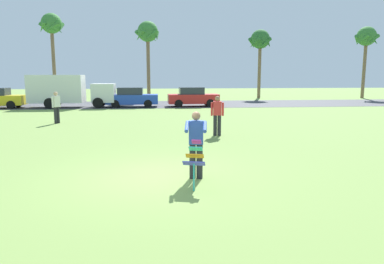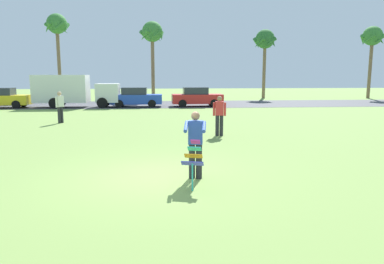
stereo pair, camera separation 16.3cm
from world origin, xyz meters
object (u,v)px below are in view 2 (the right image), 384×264
(parked_truck_white_box, at_px, (72,90))
(person_kite_flyer, at_px, (195,142))
(palm_tree_right_near, at_px, (152,35))
(person_walker_far, at_px, (60,106))
(parked_car_yellow, at_px, (2,98))
(palm_tree_far_left, at_px, (372,39))
(palm_tree_left_near, at_px, (57,28))
(person_walker_near, at_px, (219,115))
(parked_car_red, at_px, (197,97))
(kite_held, at_px, (193,158))
(parked_car_blue, at_px, (136,98))
(palm_tree_centre_far, at_px, (265,42))

(parked_truck_white_box, bearing_deg, person_kite_flyer, -69.23)
(palm_tree_right_near, relative_size, person_walker_far, 4.67)
(parked_car_yellow, height_order, palm_tree_far_left, palm_tree_far_left)
(palm_tree_left_near, xyz_separation_m, person_walker_near, (13.32, -24.89, -6.60))
(palm_tree_left_near, height_order, person_walker_far, palm_tree_left_near)
(parked_truck_white_box, bearing_deg, parked_car_yellow, -179.99)
(parked_car_yellow, relative_size, person_walker_near, 2.45)
(person_kite_flyer, relative_size, parked_car_red, 0.41)
(person_kite_flyer, height_order, parked_car_red, person_kite_flyer)
(person_kite_flyer, bearing_deg, parked_car_yellow, 122.61)
(kite_held, bearing_deg, parked_car_red, 84.02)
(person_kite_flyer, distance_m, parked_car_blue, 21.31)
(palm_tree_right_near, bearing_deg, parked_car_red, -65.80)
(parked_car_yellow, relative_size, parked_truck_white_box, 0.63)
(parked_car_red, bearing_deg, parked_car_yellow, 180.00)
(palm_tree_right_near, distance_m, person_walker_far, 19.67)
(kite_held, relative_size, palm_tree_far_left, 0.14)
(person_kite_flyer, xyz_separation_m, kite_held, (-0.13, -0.83, -0.20))
(palm_tree_right_near, height_order, person_walker_far, palm_tree_right_near)
(palm_tree_left_near, height_order, palm_tree_right_near, palm_tree_left_near)
(kite_held, relative_size, parked_car_red, 0.26)
(parked_car_blue, distance_m, parked_car_red, 5.05)
(palm_tree_right_near, bearing_deg, person_walker_far, -104.65)
(palm_tree_far_left, bearing_deg, person_kite_flyer, -126.98)
(person_kite_flyer, xyz_separation_m, parked_truck_white_box, (-8.01, 21.11, 0.46))
(parked_car_red, bearing_deg, parked_truck_white_box, 180.00)
(person_kite_flyer, distance_m, parked_car_red, 21.22)
(palm_tree_left_near, height_order, person_walker_near, palm_tree_left_near)
(palm_tree_centre_far, bearing_deg, person_walker_far, -130.94)
(parked_car_red, distance_m, palm_tree_right_near, 10.97)
(parked_car_red, distance_m, person_walker_far, 12.98)
(parked_car_red, height_order, palm_tree_centre_far, palm_tree_centre_far)
(person_kite_flyer, distance_m, parked_car_yellow, 25.06)
(palm_tree_right_near, bearing_deg, kite_held, -87.19)
(kite_held, distance_m, palm_tree_left_near, 34.83)
(person_kite_flyer, relative_size, person_walker_far, 1.00)
(parked_truck_white_box, distance_m, person_walker_far, 9.92)
(parked_car_blue, relative_size, person_walker_near, 2.44)
(parked_car_red, bearing_deg, palm_tree_left_near, 143.51)
(palm_tree_centre_far, bearing_deg, parked_car_yellow, -157.62)
(parked_car_blue, xyz_separation_m, palm_tree_right_near, (1.27, 8.42, 5.92))
(parked_car_yellow, xyz_separation_m, palm_tree_left_near, (1.86, 10.22, 6.76))
(palm_tree_right_near, xyz_separation_m, palm_tree_centre_far, (12.39, 1.58, -0.46))
(palm_tree_right_near, bearing_deg, parked_car_yellow, -144.69)
(kite_held, bearing_deg, palm_tree_centre_far, 71.16)
(parked_car_yellow, height_order, palm_tree_right_near, palm_tree_right_near)
(person_kite_flyer, distance_m, palm_tree_right_near, 30.13)
(palm_tree_centre_far, height_order, person_walker_far, palm_tree_centre_far)
(palm_tree_right_near, distance_m, person_walker_near, 24.03)
(parked_car_blue, bearing_deg, palm_tree_centre_far, 36.21)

